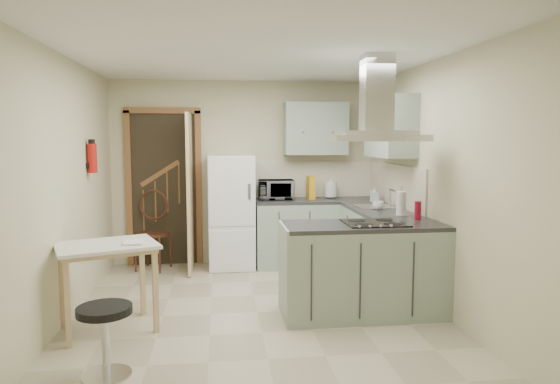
{
  "coord_description": "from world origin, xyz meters",
  "views": [
    {
      "loc": [
        -0.36,
        -4.79,
        1.71
      ],
      "look_at": [
        0.28,
        0.45,
        1.15
      ],
      "focal_mm": 32.0,
      "sensor_mm": 36.0,
      "label": 1
    }
  ],
  "objects": [
    {
      "name": "counter_right",
      "position": [
        1.5,
        1.12,
        0.45
      ],
      "size": [
        0.6,
        1.95,
        0.9
      ],
      "primitive_type": "cube",
      "color": "#9EB2A0",
      "rests_on": "floor"
    },
    {
      "name": "bentwood_chair",
      "position": [
        -1.23,
        1.8,
        0.47
      ],
      "size": [
        0.53,
        0.53,
        0.95
      ],
      "primitive_type": "cube",
      "rotation": [
        0.0,
        0.0,
        -0.33
      ],
      "color": "#4F351A",
      "rests_on": "floor"
    },
    {
      "name": "fridge",
      "position": [
        -0.2,
        1.8,
        0.75
      ],
      "size": [
        0.6,
        0.6,
        1.5
      ],
      "primitive_type": "cube",
      "color": "white",
      "rests_on": "floor"
    },
    {
      "name": "microwave",
      "position": [
        0.4,
        1.86,
        1.03
      ],
      "size": [
        0.48,
        0.33,
        0.26
      ],
      "primitive_type": "imported",
      "rotation": [
        0.0,
        0.0,
        -0.03
      ],
      "color": "black",
      "rests_on": "counter_back"
    },
    {
      "name": "right_wall",
      "position": [
        1.8,
        0.0,
        1.25
      ],
      "size": [
        0.0,
        4.2,
        4.2
      ],
      "primitive_type": "plane",
      "rotation": [
        1.57,
        0.0,
        -1.57
      ],
      "color": "beige",
      "rests_on": "floor"
    },
    {
      "name": "splashback",
      "position": [
        0.96,
        2.09,
        1.15
      ],
      "size": [
        1.68,
        0.02,
        0.5
      ],
      "primitive_type": "cube",
      "color": "beige",
      "rests_on": "counter_back"
    },
    {
      "name": "wall_cabinet_back",
      "position": [
        0.95,
        1.93,
        1.85
      ],
      "size": [
        0.85,
        0.35,
        0.7
      ],
      "primitive_type": "cube",
      "color": "#9EB2A0",
      "rests_on": "back_wall"
    },
    {
      "name": "left_wall",
      "position": [
        -1.8,
        0.0,
        1.25
      ],
      "size": [
        0.0,
        4.2,
        4.2
      ],
      "primitive_type": "plane",
      "rotation": [
        1.57,
        0.0,
        1.57
      ],
      "color": "beige",
      "rests_on": "floor"
    },
    {
      "name": "cereal_box",
      "position": [
        0.88,
        1.87,
        1.06
      ],
      "size": [
        0.09,
        0.21,
        0.31
      ],
      "primitive_type": "cube",
      "rotation": [
        0.0,
        0.0,
        0.04
      ],
      "color": "orange",
      "rests_on": "counter_back"
    },
    {
      "name": "floor",
      "position": [
        0.0,
        0.0,
        0.0
      ],
      "size": [
        4.2,
        4.2,
        0.0
      ],
      "primitive_type": "plane",
      "color": "#B7A98E",
      "rests_on": "ground"
    },
    {
      "name": "book",
      "position": [
        -1.21,
        -0.31,
        0.84
      ],
      "size": [
        0.2,
        0.25,
        0.1
      ],
      "primitive_type": "imported",
      "rotation": [
        0.0,
        0.0,
        0.14
      ],
      "color": "#9F3535",
      "rests_on": "drop_leaf_table"
    },
    {
      "name": "drop_leaf_table",
      "position": [
        -1.36,
        -0.29,
        0.39
      ],
      "size": [
        1.01,
        0.89,
        0.79
      ],
      "primitive_type": "cube",
      "rotation": [
        0.0,
        0.0,
        0.37
      ],
      "color": "#DEB989",
      "rests_on": "floor"
    },
    {
      "name": "extractor_hood",
      "position": [
        1.12,
        -0.18,
        1.72
      ],
      "size": [
        0.9,
        0.55,
        0.1
      ],
      "primitive_type": "cube",
      "color": "silver",
      "rests_on": "ceiling"
    },
    {
      "name": "counter_back",
      "position": [
        0.66,
        1.8,
        0.45
      ],
      "size": [
        1.08,
        0.6,
        0.9
      ],
      "primitive_type": "cube",
      "color": "#9EB2A0",
      "rests_on": "floor"
    },
    {
      "name": "sink",
      "position": [
        1.5,
        0.95,
        0.91
      ],
      "size": [
        0.45,
        0.4,
        0.01
      ],
      "primitive_type": "cube",
      "color": "silver",
      "rests_on": "counter_right"
    },
    {
      "name": "doorway",
      "position": [
        -1.1,
        2.07,
        1.05
      ],
      "size": [
        1.1,
        0.12,
        2.1
      ],
      "primitive_type": "cube",
      "color": "brown",
      "rests_on": "floor"
    },
    {
      "name": "peninsula",
      "position": [
        1.02,
        -0.18,
        0.45
      ],
      "size": [
        1.55,
        0.65,
        0.9
      ],
      "primitive_type": "cube",
      "color": "#9EB2A0",
      "rests_on": "floor"
    },
    {
      "name": "stool",
      "position": [
        -1.19,
        -1.2,
        0.26
      ],
      "size": [
        0.43,
        0.43,
        0.53
      ],
      "primitive_type": "cylinder",
      "rotation": [
        0.0,
        0.0,
        0.09
      ],
      "color": "black",
      "rests_on": "floor"
    },
    {
      "name": "soap_bottle",
      "position": [
        1.64,
        1.44,
        1.0
      ],
      "size": [
        0.1,
        0.1,
        0.2
      ],
      "primitive_type": "imported",
      "rotation": [
        0.0,
        0.0,
        -0.06
      ],
      "color": "silver",
      "rests_on": "counter_right"
    },
    {
      "name": "red_bottle",
      "position": [
        1.63,
        -0.02,
        0.99
      ],
      "size": [
        0.09,
        0.09,
        0.19
      ],
      "primitive_type": "cylinder",
      "rotation": [
        0.0,
        0.0,
        -0.37
      ],
      "color": "maroon",
      "rests_on": "peninsula"
    },
    {
      "name": "paper_towel",
      "position": [
        1.56,
        0.27,
        1.03
      ],
      "size": [
        0.12,
        0.12,
        0.27
      ],
      "primitive_type": "cylinder",
      "rotation": [
        0.0,
        0.0,
        -0.21
      ],
      "color": "silver",
      "rests_on": "counter_right"
    },
    {
      "name": "kettle",
      "position": [
        1.17,
        1.91,
        1.03
      ],
      "size": [
        0.22,
        0.22,
        0.25
      ],
      "primitive_type": "cylinder",
      "rotation": [
        0.0,
        0.0,
        0.34
      ],
      "color": "silver",
      "rests_on": "counter_back"
    },
    {
      "name": "back_wall",
      "position": [
        0.0,
        2.1,
        1.25
      ],
      "size": [
        3.6,
        0.0,
        3.6
      ],
      "primitive_type": "plane",
      "rotation": [
        1.57,
        0.0,
        0.0
      ],
      "color": "beige",
      "rests_on": "floor"
    },
    {
      "name": "ceiling",
      "position": [
        0.0,
        0.0,
        2.5
      ],
      "size": [
        4.2,
        4.2,
        0.0
      ],
      "primitive_type": "plane",
      "rotation": [
        3.14,
        0.0,
        0.0
      ],
      "color": "silver",
      "rests_on": "back_wall"
    },
    {
      "name": "wall_cabinet_right",
      "position": [
        1.62,
        0.85,
        1.85
      ],
      "size": [
        0.35,
        0.9,
        0.7
      ],
      "primitive_type": "cube",
      "color": "#9EB2A0",
      "rests_on": "right_wall"
    },
    {
      "name": "hob",
      "position": [
        1.12,
        -0.18,
        0.91
      ],
      "size": [
        0.58,
        0.5,
        0.01
      ],
      "primitive_type": "cube",
      "color": "black",
      "rests_on": "peninsula"
    },
    {
      "name": "fire_extinguisher",
      "position": [
        -1.74,
        0.9,
        1.5
      ],
      "size": [
        0.1,
        0.1,
        0.32
      ],
      "primitive_type": "cylinder",
      "color": "#B2140F",
      "rests_on": "left_wall"
    },
    {
      "name": "cup",
      "position": [
        1.46,
        0.72,
        0.95
      ],
      "size": [
        0.15,
        0.15,
        0.1
      ],
      "primitive_type": "imported",
      "rotation": [
        0.0,
        0.0,
        0.2
      ],
      "color": "white",
      "rests_on": "counter_right"
    }
  ]
}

